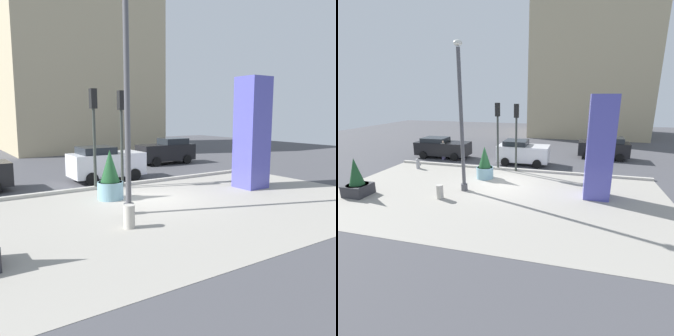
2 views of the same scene
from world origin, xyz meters
The scene contains 12 objects.
ground_plane centered at (0.00, 4.00, 0.00)m, with size 60.00×60.00×0.00m, color #47474C.
plaza_pavement centered at (0.00, -2.00, 0.00)m, with size 18.00×10.00×0.02m, color #9E998E.
curb_strip centered at (0.00, 3.12, 0.08)m, with size 18.00×0.24×0.16m, color #B7B2A8.
lamp_post centered at (-1.82, -1.50, 3.80)m, with size 0.44×0.44×7.78m.
art_pillar_blue centered at (5.26, -0.62, 2.63)m, with size 1.27×1.27×5.26m, color #4C4CAD.
potted_plant_curbside centered at (-1.42, 0.90, 0.89)m, with size 1.08×1.08×2.09m.
concrete_bollard centered at (-2.55, -2.94, 0.38)m, with size 0.36×0.36×0.75m, color #B2ADA3.
traffic_light_corner centered at (0.16, 2.96, 3.13)m, with size 0.28×0.42×4.63m.
traffic_light_far_side centered at (-1.19, 3.08, 3.15)m, with size 0.28×0.42×4.69m.
car_far_lane centered at (0.21, 5.06, 0.93)m, with size 3.91×2.11×1.84m.
car_curb_east centered at (6.49, 8.60, 0.91)m, with size 4.09×2.07×1.81m.
highrise_across_street centered at (5.26, 23.25, 9.61)m, with size 14.03×11.45×19.21m, color tan.
Camera 1 is at (-7.55, -12.63, 3.57)m, focal length 38.32 mm.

